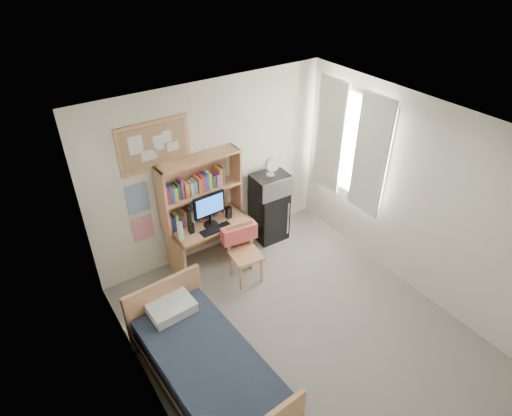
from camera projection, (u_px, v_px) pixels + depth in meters
floor at (301, 334)px, 5.27m from camera, size 3.60×4.20×0.02m
ceiling at (318, 139)px, 3.82m from camera, size 3.60×4.20×0.02m
wall_back at (212, 172)px, 5.99m from camera, size 3.60×0.04×2.60m
wall_front at (494, 406)px, 3.10m from camera, size 3.60×0.04×2.60m
wall_left at (148, 326)px, 3.71m from camera, size 0.04×4.20×2.60m
wall_right at (418, 200)px, 5.38m from camera, size 0.04×4.20×2.60m
window_unit at (351, 145)px, 6.01m from camera, size 0.10×1.40×1.70m
curtain_left at (370, 157)px, 5.72m from camera, size 0.04×0.55×1.70m
curtain_right at (330, 136)px, 6.27m from camera, size 0.04×0.55×1.70m
bulletin_board at (154, 146)px, 5.27m from camera, size 0.94×0.03×0.64m
poster_wave at (138, 199)px, 5.50m from camera, size 0.30×0.01×0.42m
poster_japan at (143, 228)px, 5.76m from camera, size 0.28×0.01×0.36m
desk at (210, 243)px, 6.19m from camera, size 1.14×0.60×0.70m
desk_chair at (246, 255)px, 5.84m from camera, size 0.48×0.48×0.86m
mini_fridge at (269, 214)px, 6.68m from camera, size 0.50×0.50×0.82m
bed at (208, 371)px, 4.53m from camera, size 1.03×1.90×0.51m
hutch at (201, 189)px, 5.83m from camera, size 1.18×0.34×0.96m
monitor at (210, 210)px, 5.82m from camera, size 0.47×0.05×0.50m
keyboard at (216, 229)px, 5.85m from camera, size 0.45×0.16×0.02m
speaker_left at (191, 228)px, 5.76m from camera, size 0.07×0.07×0.16m
speaker_right at (229, 212)px, 6.05m from camera, size 0.08×0.08×0.18m
water_bottle at (180, 231)px, 5.62m from camera, size 0.08×0.08×0.26m
hoodie at (239, 233)px, 5.85m from camera, size 0.52×0.21×0.24m
microwave at (270, 184)px, 6.36m from camera, size 0.54×0.42×0.31m
desk_fan at (271, 166)px, 6.19m from camera, size 0.24×0.24×0.29m
pillow at (172, 308)px, 4.85m from camera, size 0.52×0.38×0.12m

